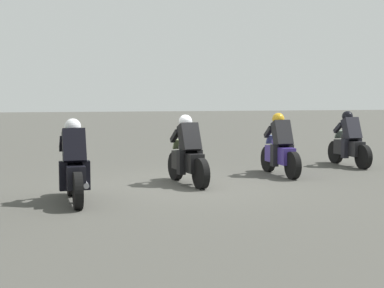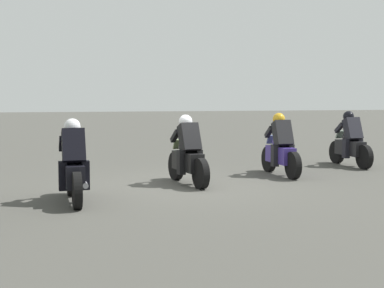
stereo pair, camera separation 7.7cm
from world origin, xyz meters
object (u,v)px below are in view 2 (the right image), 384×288
(rider_lane_b, at_px, (281,150))
(rider_lane_d, at_px, (74,168))
(rider_lane_a, at_px, (350,143))
(rider_lane_c, at_px, (188,156))

(rider_lane_b, relative_size, rider_lane_d, 1.00)
(rider_lane_b, height_order, rider_lane_d, same)
(rider_lane_a, relative_size, rider_lane_c, 1.00)
(rider_lane_c, height_order, rider_lane_d, same)
(rider_lane_c, xyz_separation_m, rider_lane_d, (-1.53, 2.51, 0.00))
(rider_lane_a, height_order, rider_lane_c, same)
(rider_lane_c, bearing_deg, rider_lane_a, -76.65)
(rider_lane_a, relative_size, rider_lane_d, 1.00)
(rider_lane_b, distance_m, rider_lane_c, 2.64)
(rider_lane_a, distance_m, rider_lane_b, 2.87)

